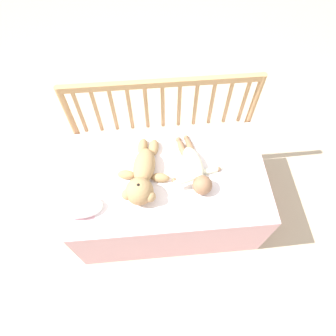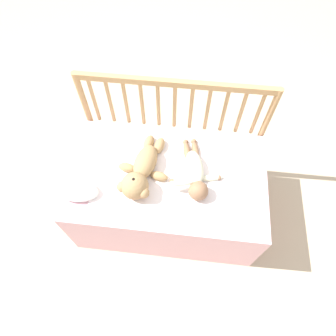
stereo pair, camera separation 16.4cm
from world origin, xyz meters
TOP-DOWN VIEW (x-y plane):
  - ground_plane at (0.00, 0.00)m, footprint 12.00×12.00m
  - crib_mattress at (0.00, 0.00)m, footprint 1.12×0.67m
  - crib_rail at (0.00, 0.36)m, footprint 1.12×0.04m
  - blanket at (0.01, 0.04)m, footprint 0.82×0.55m
  - teddy_bear at (-0.14, -0.03)m, footprint 0.29×0.45m
  - baby at (0.15, 0.01)m, footprint 0.31×0.41m
  - small_pillow at (-0.47, -0.17)m, footprint 0.23×0.13m

SIDE VIEW (x-z plane):
  - ground_plane at x=0.00m, z-range 0.00..0.00m
  - crib_mattress at x=0.00m, z-range 0.00..0.48m
  - blanket at x=0.01m, z-range 0.48..0.49m
  - small_pillow at x=-0.47m, z-range 0.48..0.54m
  - baby at x=0.15m, z-range 0.47..0.58m
  - teddy_bear at x=-0.14m, z-range 0.47..0.62m
  - crib_rail at x=0.00m, z-range 0.17..1.03m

